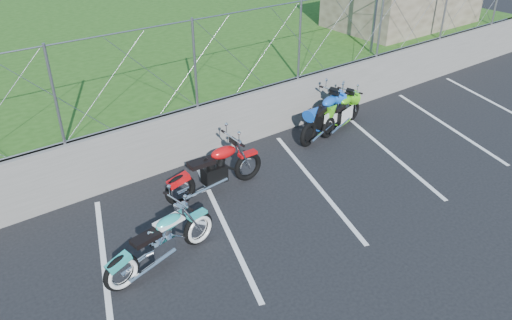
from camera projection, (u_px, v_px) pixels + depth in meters
ground at (254, 250)px, 8.97m from camera, size 90.00×90.00×0.00m
retaining_wall at (160, 145)px, 11.08m from camera, size 30.00×0.22×1.30m
grass_field at (32, 41)px, 18.03m from camera, size 30.00×20.00×1.30m
chain_link_fence at (153, 74)px, 10.26m from camera, size 28.00×0.03×2.00m
sign_pole at (377, 0)px, 14.03m from camera, size 0.08×0.08×3.00m
parking_lines at (272, 201)px, 10.29m from camera, size 18.29×4.31×0.01m
cruiser_turquoise at (163, 243)px, 8.43m from camera, size 2.24×0.71×1.12m
naked_orange at (216, 171)px, 10.39m from camera, size 2.32×0.79×1.16m
sportbike_green at (342, 114)px, 13.07m from camera, size 1.85×0.72×0.98m
sportbike_blue at (325, 117)px, 12.72m from camera, size 2.12×0.85×1.13m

